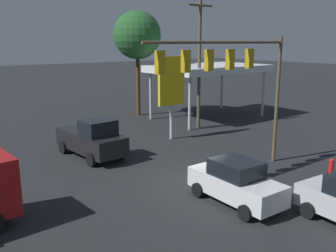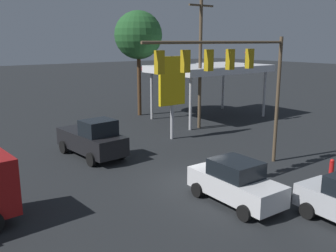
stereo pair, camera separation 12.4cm
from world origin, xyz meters
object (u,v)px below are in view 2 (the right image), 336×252
(price_sign, at_px, (172,84))
(pickup_parked, at_px, (92,139))
(utility_pole, at_px, (200,61))
(traffic_signal_assembly, at_px, (230,69))
(sedan_waiting, at_px, (235,182))
(street_tree, at_px, (138,35))
(fire_hydrant, at_px, (332,167))

(price_sign, relative_size, pickup_parked, 1.10)
(utility_pole, xyz_separation_m, pickup_parked, (10.38, 1.91, -4.24))
(traffic_signal_assembly, bearing_deg, pickup_parked, -60.07)
(price_sign, relative_size, sedan_waiting, 1.32)
(price_sign, bearing_deg, pickup_parked, 4.11)
(utility_pole, bearing_deg, street_tree, -82.86)
(utility_pole, relative_size, fire_hydrant, 11.52)
(price_sign, bearing_deg, street_tree, -108.67)
(traffic_signal_assembly, distance_m, utility_pole, 11.05)
(utility_pole, distance_m, street_tree, 7.75)
(price_sign, xyz_separation_m, pickup_parked, (6.46, 0.46, -2.88))
(fire_hydrant, bearing_deg, price_sign, -79.26)
(price_sign, relative_size, fire_hydrant, 6.68)
(sedan_waiting, distance_m, fire_hydrant, 6.70)
(price_sign, distance_m, pickup_parked, 7.09)
(traffic_signal_assembly, relative_size, sedan_waiting, 2.08)
(pickup_parked, height_order, street_tree, street_tree)
(sedan_waiting, bearing_deg, pickup_parked, -167.16)
(sedan_waiting, height_order, street_tree, street_tree)
(pickup_parked, relative_size, street_tree, 0.55)
(pickup_parked, bearing_deg, sedan_waiting, 6.64)
(utility_pole, height_order, street_tree, utility_pole)
(pickup_parked, bearing_deg, fire_hydrant, 34.73)
(street_tree, bearing_deg, pickup_parked, 44.61)
(traffic_signal_assembly, bearing_deg, price_sign, -106.75)
(traffic_signal_assembly, distance_m, pickup_parked, 9.42)
(traffic_signal_assembly, distance_m, sedan_waiting, 5.74)
(traffic_signal_assembly, relative_size, fire_hydrant, 10.53)
(utility_pole, height_order, price_sign, utility_pole)
(price_sign, bearing_deg, traffic_signal_assembly, 73.25)
(sedan_waiting, relative_size, street_tree, 0.46)
(utility_pole, distance_m, fire_hydrant, 13.51)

